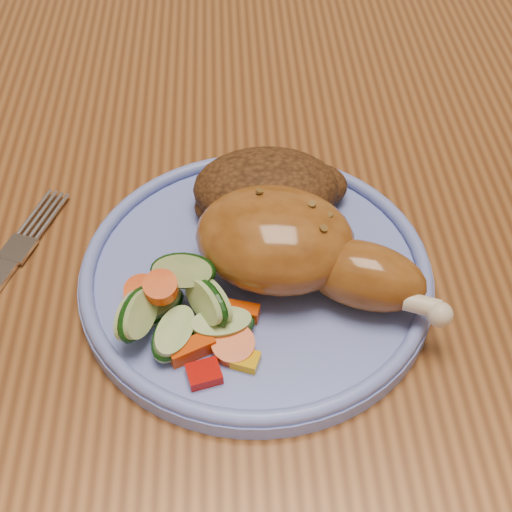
% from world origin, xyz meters
% --- Properties ---
extents(dining_table, '(0.90, 1.40, 0.75)m').
position_xyz_m(dining_table, '(0.00, 0.00, 0.67)').
color(dining_table, brown).
rests_on(dining_table, ground).
extents(chair_far, '(0.42, 0.42, 0.91)m').
position_xyz_m(chair_far, '(0.00, 0.63, 0.49)').
color(chair_far, '#4C2D16').
rests_on(chair_far, ground).
extents(plate, '(0.24, 0.24, 0.01)m').
position_xyz_m(plate, '(-0.07, -0.14, 0.76)').
color(plate, '#677AD1').
rests_on(plate, dining_table).
extents(plate_rim, '(0.24, 0.24, 0.01)m').
position_xyz_m(plate_rim, '(-0.07, -0.14, 0.77)').
color(plate_rim, '#677AD1').
rests_on(plate_rim, plate).
extents(chicken_leg, '(0.17, 0.13, 0.06)m').
position_xyz_m(chicken_leg, '(-0.05, -0.15, 0.79)').
color(chicken_leg, brown).
rests_on(chicken_leg, plate).
extents(rice_pilaf, '(0.11, 0.08, 0.05)m').
position_xyz_m(rice_pilaf, '(-0.06, -0.08, 0.78)').
color(rice_pilaf, '#4A2912').
rests_on(rice_pilaf, plate).
extents(vegetable_pile, '(0.10, 0.09, 0.05)m').
position_xyz_m(vegetable_pile, '(-0.12, -0.19, 0.78)').
color(vegetable_pile, '#A50A05').
rests_on(vegetable_pile, plate).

